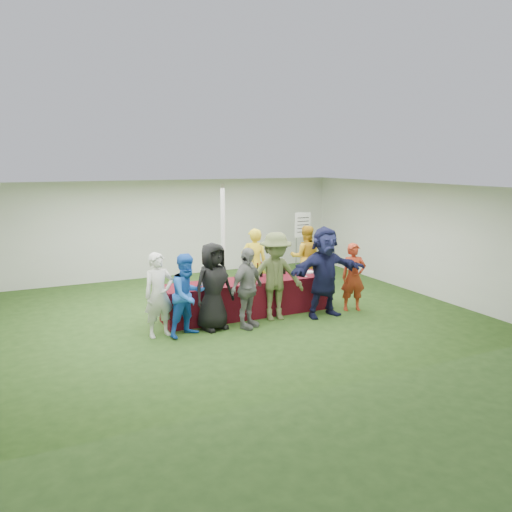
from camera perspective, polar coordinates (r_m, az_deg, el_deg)
name	(u,v)px	position (r m, az deg, el deg)	size (l,w,h in m)	color
ground	(223,313)	(10.78, -3.84, -6.54)	(60.00, 60.00, 0.00)	#284719
tent	(223,241)	(11.74, -3.79, 1.67)	(10.00, 10.00, 10.00)	white
serving_table	(247,297)	(10.57, -0.98, -4.75)	(3.60, 0.80, 0.75)	#570A1B
wine_bottles	(271,270)	(10.83, 1.68, -1.66)	(0.76, 0.16, 0.32)	black
wine_glasses	(237,279)	(10.07, -2.17, -2.68)	(2.72, 0.11, 0.16)	silver
water_bottle	(249,274)	(10.55, -0.79, -2.09)	(0.07, 0.07, 0.23)	silver
bar_towel	(308,272)	(11.20, 6.00, -1.86)	(0.25, 0.18, 0.03)	white
dump_bucket	(319,271)	(11.02, 7.19, -1.70)	(0.25, 0.25, 0.18)	slate
wine_list_sign	(303,230)	(14.09, 5.36, 3.03)	(0.50, 0.03, 1.80)	slate
staff_pourer	(254,264)	(11.69, -0.21, -0.89)	(0.61, 0.40, 1.68)	gold
staff_back	(306,257)	(12.76, 5.68, -0.11)	(0.78, 0.61, 1.61)	#C38D1C
customer_0	(159,295)	(9.36, -11.04, -4.39)	(0.58, 0.38, 1.58)	silver
customer_1	(188,295)	(9.30, -7.80, -4.45)	(0.76, 0.59, 1.55)	blue
customer_2	(213,286)	(9.59, -4.91, -3.48)	(0.83, 0.54, 1.70)	black
customer_3	(247,288)	(9.64, -1.03, -3.70)	(0.93, 0.39, 1.59)	slate
customer_4	(276,276)	(10.12, 2.25, -2.36)	(1.17, 0.67, 1.81)	#4E582F
customer_5	(325,272)	(10.43, 7.84, -1.81)	(1.76, 0.56, 1.90)	#15183C
customer_6	(353,277)	(11.00, 11.07, -2.38)	(0.54, 0.35, 1.48)	#A33019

